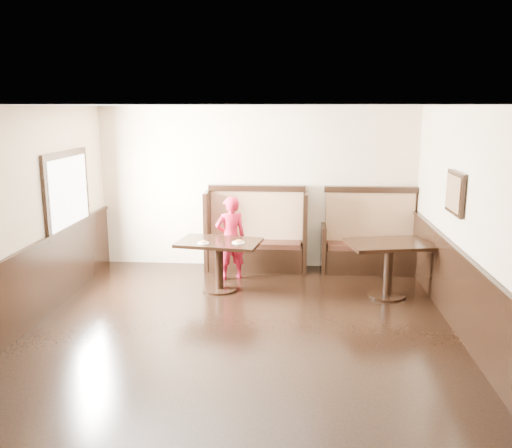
# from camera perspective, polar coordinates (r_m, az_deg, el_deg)

# --- Properties ---
(ground) EXTENTS (7.00, 7.00, 0.00)m
(ground) POSITION_cam_1_polar(r_m,az_deg,el_deg) (6.49, -2.14, -13.15)
(ground) COLOR black
(ground) RESTS_ON ground
(room_shell) EXTENTS (7.00, 7.00, 7.00)m
(room_shell) POSITION_cam_1_polar(r_m,az_deg,el_deg) (6.54, -4.53, -6.67)
(room_shell) COLOR beige
(room_shell) RESTS_ON ground
(booth_main) EXTENTS (1.75, 0.72, 1.45)m
(booth_main) POSITION_cam_1_polar(r_m,az_deg,el_deg) (9.42, 0.02, -1.58)
(booth_main) COLOR black
(booth_main) RESTS_ON ground
(booth_neighbor) EXTENTS (1.65, 0.72, 1.45)m
(booth_neighbor) POSITION_cam_1_polar(r_m,az_deg,el_deg) (9.50, 11.85, -2.03)
(booth_neighbor) COLOR black
(booth_neighbor) RESTS_ON ground
(table_main) EXTENTS (1.33, 0.95, 0.78)m
(table_main) POSITION_cam_1_polar(r_m,az_deg,el_deg) (8.29, -3.90, -3.02)
(table_main) COLOR black
(table_main) RESTS_ON ground
(table_neighbor) EXTENTS (1.33, 1.01, 0.83)m
(table_neighbor) POSITION_cam_1_polar(r_m,az_deg,el_deg) (8.24, 13.81, -3.30)
(table_neighbor) COLOR black
(table_neighbor) RESTS_ON ground
(child) EXTENTS (0.59, 0.49, 1.38)m
(child) POSITION_cam_1_polar(r_m,az_deg,el_deg) (8.81, -2.68, -1.49)
(child) COLOR #B2132D
(child) RESTS_ON ground
(pizza_plate_left) EXTENTS (0.18, 0.18, 0.03)m
(pizza_plate_left) POSITION_cam_1_polar(r_m,az_deg,el_deg) (8.13, -5.58, -1.96)
(pizza_plate_left) COLOR white
(pizza_plate_left) RESTS_ON table_main
(pizza_plate_right) EXTENTS (0.20, 0.20, 0.04)m
(pizza_plate_right) POSITION_cam_1_polar(r_m,az_deg,el_deg) (8.12, -1.86, -1.90)
(pizza_plate_right) COLOR white
(pizza_plate_right) RESTS_ON table_main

